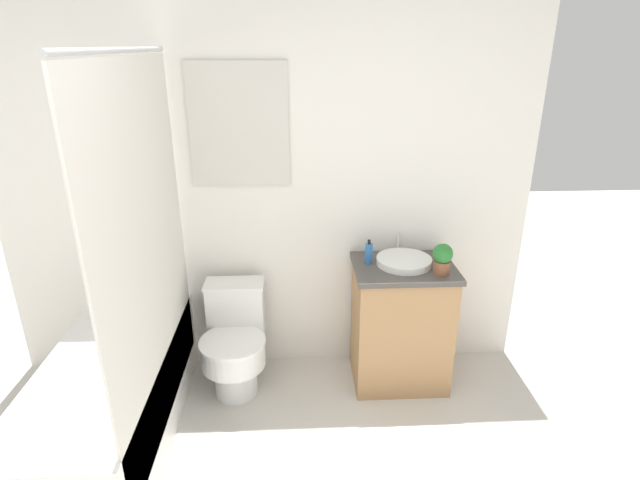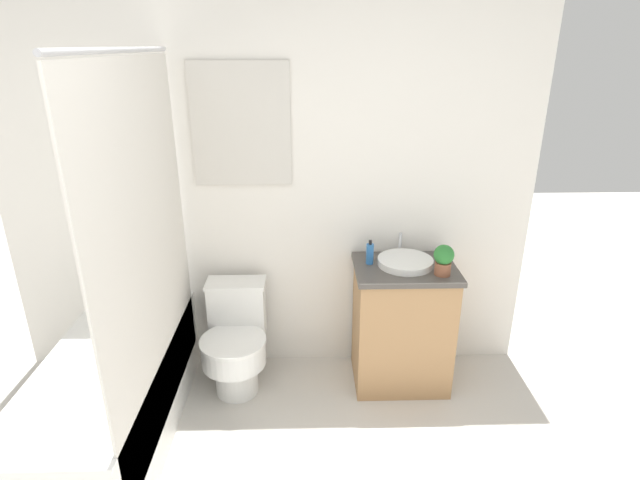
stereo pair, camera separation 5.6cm
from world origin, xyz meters
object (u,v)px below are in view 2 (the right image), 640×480
object	(u,v)px
potted_plant	(444,259)
toilet	(236,341)
sink	(405,262)
soap_bottle	(370,254)

from	to	relation	value
potted_plant	toilet	bearing A→B (deg)	176.25
toilet	sink	bearing A→B (deg)	3.26
toilet	soap_bottle	distance (m)	0.97
toilet	soap_bottle	size ratio (longest dim) A/B	4.44
toilet	soap_bottle	bearing A→B (deg)	5.95
sink	soap_bottle	world-z (taller)	soap_bottle
sink	soap_bottle	distance (m)	0.21
toilet	potted_plant	distance (m)	1.32
sink	soap_bottle	xyz separation A→B (m)	(-0.21, 0.03, 0.04)
toilet	potted_plant	size ratio (longest dim) A/B	3.68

